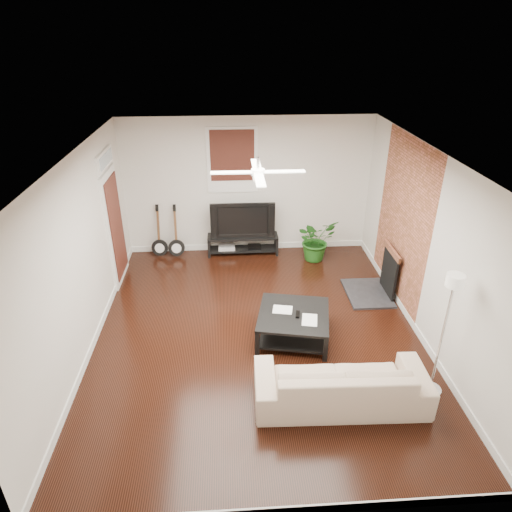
{
  "coord_description": "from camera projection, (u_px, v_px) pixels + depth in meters",
  "views": [
    {
      "loc": [
        -0.4,
        -5.77,
        4.34
      ],
      "look_at": [
        0.0,
        0.4,
        1.15
      ],
      "focal_mm": 31.69,
      "sensor_mm": 36.0,
      "label": 1
    }
  ],
  "objects": [
    {
      "name": "tv",
      "position": [
        242.0,
        218.0,
        9.25
      ],
      "size": [
        1.31,
        0.17,
        0.75
      ],
      "primitive_type": "imported",
      "color": "black",
      "rests_on": "tv_stand"
    },
    {
      "name": "sofa",
      "position": [
        341.0,
        381.0,
        5.7
      ],
      "size": [
        2.2,
        0.91,
        0.63
      ],
      "primitive_type": "imported",
      "rotation": [
        0.0,
        0.0,
        3.11
      ],
      "color": "#BCA58D",
      "rests_on": "floor"
    },
    {
      "name": "coffee_table",
      "position": [
        293.0,
        325.0,
        6.93
      ],
      "size": [
        1.24,
        1.24,
        0.44
      ],
      "primitive_type": "cube",
      "rotation": [
        0.0,
        0.0,
        -0.2
      ],
      "color": "black",
      "rests_on": "floor"
    },
    {
      "name": "brick_accent",
      "position": [
        403.0,
        222.0,
        7.52
      ],
      "size": [
        0.02,
        2.2,
        2.8
      ],
      "primitive_type": "cube",
      "color": "brown",
      "rests_on": "floor"
    },
    {
      "name": "door_left",
      "position": [
        114.0,
        217.0,
        8.1
      ],
      "size": [
        0.08,
        1.0,
        2.5
      ],
      "primitive_type": "cube",
      "color": "white",
      "rests_on": "wall_left"
    },
    {
      "name": "potted_plant",
      "position": [
        316.0,
        240.0,
        9.16
      ],
      "size": [
        1.0,
        0.96,
        0.87
      ],
      "primitive_type": "imported",
      "rotation": [
        0.0,
        0.0,
        0.46
      ],
      "color": "#1F5B1A",
      "rests_on": "floor"
    },
    {
      "name": "ceiling_fan",
      "position": [
        258.0,
        172.0,
        5.94
      ],
      "size": [
        1.24,
        1.24,
        0.32
      ],
      "primitive_type": null,
      "color": "white",
      "rests_on": "ceiling"
    },
    {
      "name": "tv_stand",
      "position": [
        243.0,
        244.0,
        9.5
      ],
      "size": [
        1.46,
        0.39,
        0.41
      ],
      "primitive_type": "cube",
      "color": "black",
      "rests_on": "floor"
    },
    {
      "name": "guitar_right",
      "position": [
        175.0,
        232.0,
        9.21
      ],
      "size": [
        0.34,
        0.24,
        1.1
      ],
      "primitive_type": null,
      "rotation": [
        0.0,
        0.0,
        0.0
      ],
      "color": "black",
      "rests_on": "floor"
    },
    {
      "name": "window_back",
      "position": [
        232.0,
        160.0,
        8.86
      ],
      "size": [
        1.0,
        0.06,
        1.3
      ],
      "primitive_type": "cube",
      "color": "black",
      "rests_on": "wall_back"
    },
    {
      "name": "fireplace",
      "position": [
        379.0,
        272.0,
        7.93
      ],
      "size": [
        0.8,
        1.1,
        0.92
      ],
      "primitive_type": "cube",
      "color": "black",
      "rests_on": "floor"
    },
    {
      "name": "room",
      "position": [
        258.0,
        253.0,
        6.49
      ],
      "size": [
        5.01,
        6.01,
        2.81
      ],
      "color": "black",
      "rests_on": "ground"
    },
    {
      "name": "guitar_left",
      "position": [
        158.0,
        232.0,
        9.21
      ],
      "size": [
        0.36,
        0.27,
        1.1
      ],
      "primitive_type": null,
      "rotation": [
        0.0,
        0.0,
        -0.1
      ],
      "color": "black",
      "rests_on": "floor"
    },
    {
      "name": "floor_lamp",
      "position": [
        442.0,
        336.0,
        5.6
      ],
      "size": [
        0.3,
        0.3,
        1.77
      ],
      "primitive_type": null,
      "rotation": [
        0.0,
        0.0,
        -0.03
      ],
      "color": "silver",
      "rests_on": "floor"
    }
  ]
}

